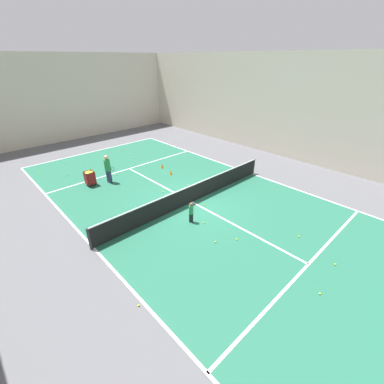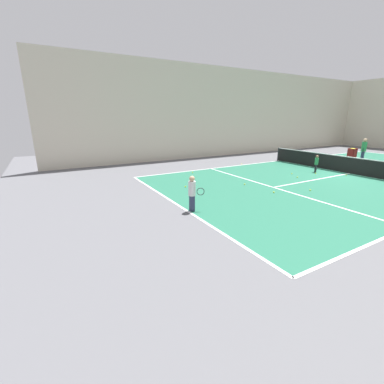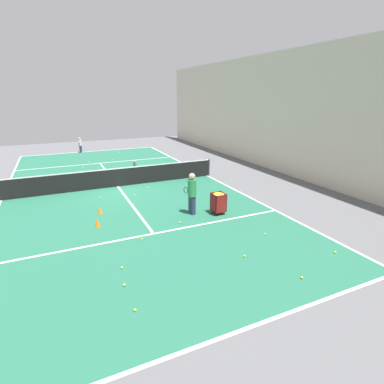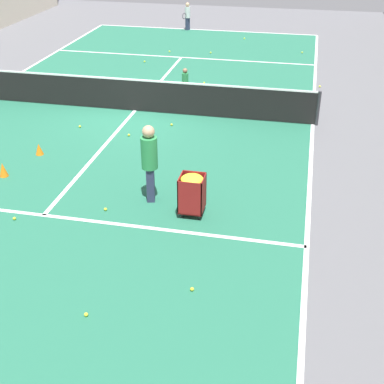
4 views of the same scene
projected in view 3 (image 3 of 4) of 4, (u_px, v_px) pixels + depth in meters
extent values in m
plane|color=#5B5B60|center=(118.00, 187.00, 16.34)|extent=(36.59, 36.59, 0.00)
cube|color=#23664C|center=(118.00, 187.00, 16.34)|extent=(11.00, 23.33, 0.00)
cube|color=white|center=(91.00, 151.00, 26.42)|extent=(11.00, 0.10, 0.00)
cube|color=white|center=(230.00, 335.00, 6.25)|extent=(11.00, 0.10, 0.00)
cube|color=white|center=(207.00, 176.00, 18.51)|extent=(0.10, 23.33, 0.00)
cube|color=white|center=(1.00, 201.00, 14.16)|extent=(0.10, 23.33, 0.00)
cube|color=white|center=(100.00, 163.00, 21.88)|extent=(11.00, 0.10, 0.00)
cube|color=white|center=(154.00, 234.00, 10.79)|extent=(11.00, 0.10, 0.00)
cube|color=white|center=(118.00, 186.00, 16.34)|extent=(0.10, 12.83, 0.00)
cube|color=beige|center=(273.00, 113.00, 19.24)|extent=(0.15, 32.89, 7.31)
cylinder|color=#2D2D33|center=(209.00, 168.00, 18.39)|extent=(0.10, 0.10, 1.03)
cube|color=black|center=(117.00, 178.00, 16.18)|extent=(11.10, 0.03, 0.96)
cube|color=white|center=(116.00, 169.00, 16.03)|extent=(11.10, 0.04, 0.05)
cube|color=#2D3351|center=(81.00, 149.00, 25.85)|extent=(0.21, 0.25, 0.59)
cylinder|color=silver|center=(80.00, 143.00, 25.68)|extent=(0.36, 0.36, 0.53)
sphere|color=tan|center=(79.00, 138.00, 25.57)|extent=(0.20, 0.20, 0.20)
torus|color=black|center=(79.00, 145.00, 25.42)|extent=(0.15, 0.26, 0.28)
cube|color=#2D3351|center=(192.00, 205.00, 12.46)|extent=(0.23, 0.32, 0.80)
cylinder|color=#2D8C4C|center=(192.00, 188.00, 12.23)|extent=(0.43, 0.43, 0.71)
sphere|color=tan|center=(192.00, 176.00, 12.08)|extent=(0.27, 0.27, 0.27)
torus|color=black|center=(186.00, 190.00, 12.52)|extent=(0.09, 0.28, 0.28)
cube|color=black|center=(135.00, 174.00, 17.95)|extent=(0.17, 0.20, 0.48)
cylinder|color=#2D8C4C|center=(135.00, 167.00, 17.81)|extent=(0.28, 0.28, 0.42)
sphere|color=#846047|center=(134.00, 162.00, 17.72)|extent=(0.16, 0.16, 0.16)
cube|color=maroon|center=(218.00, 211.00, 12.59)|extent=(0.51, 0.53, 0.02)
cube|color=maroon|center=(215.00, 200.00, 12.69)|extent=(0.51, 0.02, 0.76)
cube|color=maroon|center=(221.00, 204.00, 12.25)|extent=(0.51, 0.02, 0.76)
cube|color=maroon|center=(223.00, 201.00, 12.57)|extent=(0.02, 0.53, 0.76)
cube|color=maroon|center=(213.00, 203.00, 12.37)|extent=(0.02, 0.53, 0.76)
ellipsoid|color=yellow|center=(219.00, 195.00, 12.37)|extent=(0.47, 0.49, 0.16)
cylinder|color=black|center=(220.00, 210.00, 12.84)|extent=(0.05, 0.05, 0.13)
cylinder|color=black|center=(212.00, 211.00, 12.70)|extent=(0.05, 0.05, 0.13)
cylinder|color=black|center=(224.00, 213.00, 12.52)|extent=(0.05, 0.05, 0.13)
cylinder|color=black|center=(216.00, 214.00, 12.38)|extent=(0.05, 0.05, 0.13)
cone|color=orange|center=(100.00, 210.00, 12.58)|extent=(0.21, 0.21, 0.30)
cone|color=orange|center=(97.00, 222.00, 11.32)|extent=(0.21, 0.21, 0.35)
sphere|color=yellow|center=(148.00, 187.00, 16.06)|extent=(0.07, 0.07, 0.07)
sphere|color=yellow|center=(111.00, 183.00, 16.83)|extent=(0.07, 0.07, 0.07)
sphere|color=yellow|center=(335.00, 252.00, 9.46)|extent=(0.07, 0.07, 0.07)
sphere|color=yellow|center=(119.00, 170.00, 19.81)|extent=(0.07, 0.07, 0.07)
sphere|color=yellow|center=(244.00, 256.00, 9.24)|extent=(0.07, 0.07, 0.07)
sphere|color=yellow|center=(265.00, 234.00, 10.70)|extent=(0.07, 0.07, 0.07)
sphere|color=yellow|center=(157.00, 153.00, 25.33)|extent=(0.07, 0.07, 0.07)
sphere|color=yellow|center=(187.00, 163.00, 21.69)|extent=(0.07, 0.07, 0.07)
sphere|color=yellow|center=(302.00, 278.00, 8.15)|extent=(0.07, 0.07, 0.07)
sphere|color=yellow|center=(83.00, 167.00, 20.46)|extent=(0.07, 0.07, 0.07)
sphere|color=yellow|center=(101.00, 198.00, 14.43)|extent=(0.07, 0.07, 0.07)
sphere|color=yellow|center=(113.00, 159.00, 23.06)|extent=(0.07, 0.07, 0.07)
sphere|color=yellow|center=(135.00, 310.00, 6.92)|extent=(0.07, 0.07, 0.07)
sphere|color=yellow|center=(122.00, 268.00, 8.61)|extent=(0.07, 0.07, 0.07)
sphere|color=yellow|center=(89.00, 162.00, 22.21)|extent=(0.07, 0.07, 0.07)
sphere|color=yellow|center=(180.00, 222.00, 11.66)|extent=(0.07, 0.07, 0.07)
sphere|color=yellow|center=(119.00, 152.00, 25.95)|extent=(0.07, 0.07, 0.07)
sphere|color=yellow|center=(142.00, 239.00, 10.32)|extent=(0.07, 0.07, 0.07)
sphere|color=yellow|center=(124.00, 285.00, 7.83)|extent=(0.07, 0.07, 0.07)
sphere|color=yellow|center=(133.00, 170.00, 19.69)|extent=(0.07, 0.07, 0.07)
sphere|color=yellow|center=(128.00, 176.00, 18.27)|extent=(0.07, 0.07, 0.07)
sphere|color=yellow|center=(135.00, 195.00, 14.80)|extent=(0.07, 0.07, 0.07)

